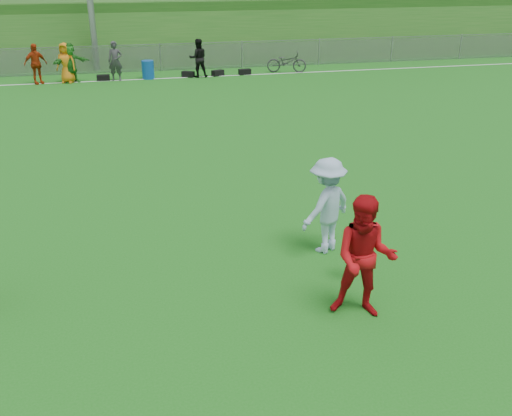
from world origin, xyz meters
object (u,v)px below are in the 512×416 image
object	(u,v)px
player_blue	(327,206)
frisbee	(359,236)
recycling_bin	(148,70)
player_red_center	(365,258)
bicycle	(287,62)

from	to	relation	value
player_blue	frisbee	distance (m)	1.16
player_blue	recycling_bin	distance (m)	17.66
player_red_center	recycling_bin	world-z (taller)	player_red_center
frisbee	bicycle	bearing A→B (deg)	77.58
recycling_bin	player_red_center	bearing A→B (deg)	-84.01
player_blue	bicycle	distance (m)	18.15
player_blue	bicycle	bearing A→B (deg)	-134.39
player_red_center	frisbee	bearing A→B (deg)	96.41
recycling_bin	frisbee	bearing A→B (deg)	-82.79
bicycle	player_blue	bearing A→B (deg)	-177.82
frisbee	bicycle	world-z (taller)	bicycle
player_red_center	player_blue	distance (m)	2.09
player_blue	player_red_center	bearing A→B (deg)	54.86
player_red_center	bicycle	distance (m)	20.22
recycling_bin	bicycle	world-z (taller)	bicycle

